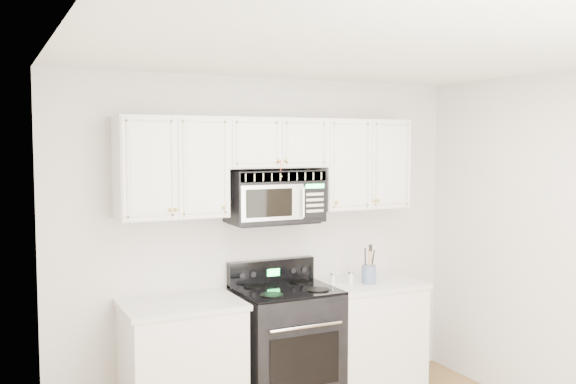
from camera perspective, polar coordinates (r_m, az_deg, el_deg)
room at (r=3.77m, az=8.71°, el=-7.49°), size 3.51×3.51×2.61m
base_cabinet_left at (r=4.94m, az=-9.42°, el=-15.16°), size 0.86×0.65×0.92m
base_cabinet_right at (r=5.58m, az=6.96°, el=-12.83°), size 0.86×0.65×0.92m
range at (r=5.21m, az=-0.20°, el=-13.40°), size 0.75×0.69×1.12m
upper_cabinets at (r=5.08m, az=-1.40°, el=2.79°), size 2.44×0.37×0.75m
microwave at (r=5.07m, az=-1.19°, el=-0.36°), size 0.74×0.42×0.41m
utensil_crock at (r=5.36m, az=7.19°, el=-7.22°), size 0.12×0.12×0.32m
shaker_salt at (r=5.32m, az=4.00°, el=-7.67°), size 0.04×0.04×0.09m
shaker_pepper at (r=5.32m, az=5.59°, el=-7.59°), size 0.04×0.04×0.10m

